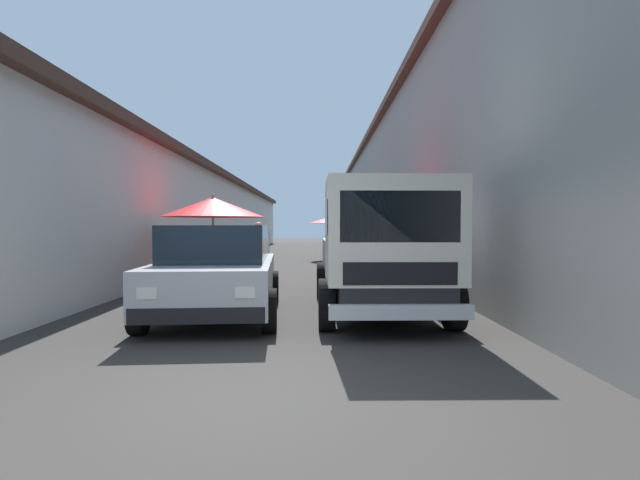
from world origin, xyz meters
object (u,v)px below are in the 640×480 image
Objects in this scene: hatchback_car at (218,270)px; vendor_by_crates at (259,252)px; fruit_stall_far_right at (212,216)px; fruit_stall_mid_lane at (341,222)px; plastic_stool at (263,261)px; parked_scooter at (339,255)px; fruit_stall_far_left at (385,212)px; delivery_truck at (383,253)px.

hatchback_car is 2.62× the size of vendor_by_crates.
fruit_stall_far_right is at bearing 13.43° from hatchback_car.
hatchback_car is (-13.29, 2.60, -0.87)m from fruit_stall_mid_lane.
fruit_stall_mid_lane reaches higher than plastic_stool.
hatchback_car is 3.02m from vendor_by_crates.
parked_scooter is at bearing -18.40° from vendor_by_crates.
fruit_stall_far_right is (-9.50, 3.50, 0.06)m from fruit_stall_mid_lane.
fruit_stall_mid_lane is 1.16× the size of fruit_stall_far_right.
delivery_truck is (-4.26, 0.59, -0.74)m from fruit_stall_far_left.
plastic_stool is at bearing 152.05° from fruit_stall_mid_lane.
fruit_stall_far_left is 4.36m from delivery_truck.
plastic_stool is at bearing 5.33° from vendor_by_crates.
parked_scooter is 2.72m from plastic_stool.
fruit_stall_far_right reaches higher than hatchback_car.
parked_scooter is at bearing 176.30° from fruit_stall_mid_lane.
fruit_stall_far_right is at bearing 56.88° from vendor_by_crates.
parked_scooter is (9.60, 0.27, -0.59)m from delivery_truck.
plastic_stool is (-5.23, 2.77, -1.29)m from fruit_stall_mid_lane.
fruit_stall_far_right is 4.00m from hatchback_car.
fruit_stall_far_right is 1.64m from vendor_by_crates.
parked_scooter is (6.11, -2.03, -0.42)m from vendor_by_crates.
fruit_stall_far_right is 6.35m from parked_scooter.
fruit_stall_mid_lane is 13.57m from hatchback_car.
vendor_by_crates is 0.91× the size of parked_scooter.
fruit_stall_far_left reaches higher than fruit_stall_mid_lane.
parked_scooter is at bearing -31.25° from fruit_stall_far_right.
delivery_truck is 3.22× the size of vendor_by_crates.
fruit_stall_mid_lane is 6.06m from plastic_stool.
plastic_stool is (5.05, 0.47, -0.55)m from vendor_by_crates.
plastic_stool is at bearing 17.99° from delivery_truck.
delivery_truck is at bearing -178.39° from parked_scooter.
vendor_by_crates is (-10.28, 2.30, -0.74)m from fruit_stall_mid_lane.
parked_scooter is (5.34, 0.86, -1.34)m from fruit_stall_far_left.
fruit_stall_far_right is 0.49× the size of delivery_truck.
fruit_stall_far_right is at bearing 159.77° from fruit_stall_mid_lane.
hatchback_car is at bearing 168.94° from fruit_stall_mid_lane.
delivery_truck reaches higher than vendor_by_crates.
fruit_stall_mid_lane is 0.70× the size of hatchback_car.
fruit_stall_far_left is 1.57× the size of parked_scooter.
fruit_stall_far_left reaches higher than hatchback_car.
vendor_by_crates reaches higher than hatchback_car.
vendor_by_crates is 6.45m from parked_scooter.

